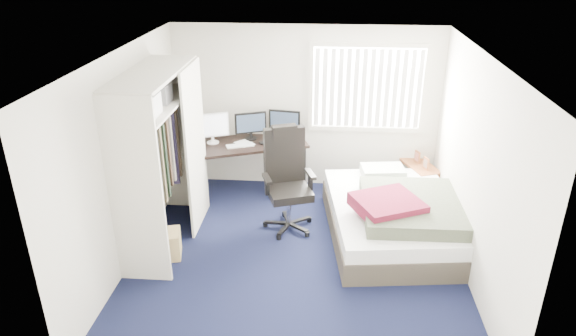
# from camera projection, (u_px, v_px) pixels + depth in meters

# --- Properties ---
(ground) EXTENTS (4.20, 4.20, 0.00)m
(ground) POSITION_uv_depth(u_px,v_px,m) (296.00, 256.00, 6.39)
(ground) COLOR black
(ground) RESTS_ON ground
(room_shell) EXTENTS (4.20, 4.20, 4.20)m
(room_shell) POSITION_uv_depth(u_px,v_px,m) (297.00, 143.00, 5.77)
(room_shell) COLOR silver
(room_shell) RESTS_ON ground
(window_assembly) EXTENTS (1.72, 0.09, 1.32)m
(window_assembly) POSITION_uv_depth(u_px,v_px,m) (367.00, 88.00, 7.52)
(window_assembly) COLOR white
(window_assembly) RESTS_ON ground
(closet) EXTENTS (0.64, 1.84, 2.22)m
(closet) POSITION_uv_depth(u_px,v_px,m) (161.00, 143.00, 6.20)
(closet) COLOR beige
(closet) RESTS_ON ground
(desk) EXTENTS (1.82, 1.31, 1.28)m
(desk) POSITION_uv_depth(u_px,v_px,m) (249.00, 141.00, 7.70)
(desk) COLOR black
(desk) RESTS_ON ground
(office_chair) EXTENTS (0.83, 0.83, 1.39)m
(office_chair) POSITION_uv_depth(u_px,v_px,m) (287.00, 190.00, 6.87)
(office_chair) COLOR black
(office_chair) RESTS_ON ground
(footstool) EXTENTS (0.39, 0.35, 0.26)m
(footstool) POSITION_uv_depth(u_px,v_px,m) (288.00, 182.00, 7.85)
(footstool) COLOR white
(footstool) RESTS_ON ground
(nightstand) EXTENTS (0.57, 0.79, 0.67)m
(nightstand) POSITION_uv_depth(u_px,v_px,m) (420.00, 169.00, 7.76)
(nightstand) COLOR brown
(nightstand) RESTS_ON ground
(bed) EXTENTS (1.91, 2.39, 0.72)m
(bed) POSITION_uv_depth(u_px,v_px,m) (396.00, 216.00, 6.69)
(bed) COLOR #3D352C
(bed) RESTS_ON ground
(pine_box) EXTENTS (0.51, 0.42, 0.33)m
(pine_box) POSITION_uv_depth(u_px,v_px,m) (162.00, 245.00, 6.31)
(pine_box) COLOR tan
(pine_box) RESTS_ON ground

